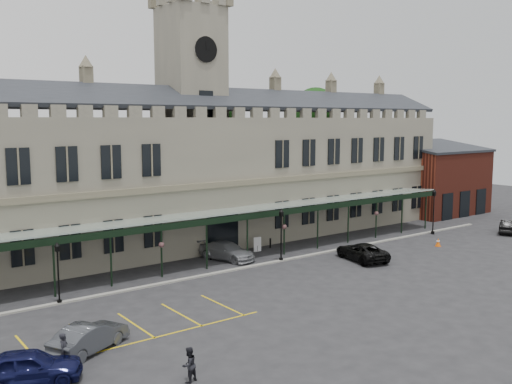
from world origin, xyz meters
TOP-DOWN VIEW (x-y plane):
  - ground at (0.00, 0.00)m, footprint 140.00×140.00m
  - station_building at (0.00, 15.91)m, footprint 60.00×10.36m
  - clock_tower at (0.00, 16.00)m, footprint 5.60×5.60m
  - canopy at (0.00, 7.46)m, footprint 50.00×4.10m
  - brick_annex at (34.00, 12.97)m, footprint 12.40×8.36m
  - kerb at (0.00, 5.50)m, footprint 60.00×0.40m
  - parking_markings at (-14.00, -1.50)m, footprint 16.00×6.00m
  - tree_behind_mid at (8.00, 25.00)m, footprint 6.00×6.00m
  - tree_behind_right at (24.00, 25.00)m, footprint 6.00×6.00m
  - lamp_post_left at (-16.28, 5.48)m, footprint 0.39×0.39m
  - lamp_post_mid at (2.28, 5.53)m, footprint 0.42×0.42m
  - lamp_post_right at (22.13, 4.87)m, footprint 0.45×0.45m
  - traffic_cone at (17.67, 1.04)m, footprint 0.49×0.49m
  - sign_board at (2.83, 9.56)m, footprint 0.77×0.13m
  - bollard_left at (-2.14, 9.58)m, footprint 0.17×0.17m
  - bollard_right at (4.71, 10.05)m, footprint 0.16×0.16m
  - car_left_a at (-21.00, -4.91)m, footprint 5.01×3.52m
  - car_left_b at (-17.50, -3.03)m, footprint 4.80×3.49m
  - car_taxi at (-1.06, 8.73)m, footprint 3.50×5.63m
  - car_van at (7.96, 1.71)m, footprint 3.55×5.73m
  - car_right_b at (28.87, 0.44)m, footprint 4.49×3.18m
  - person_a at (-19.20, -4.31)m, footprint 0.74×0.76m
  - person_b at (-15.16, -9.12)m, footprint 0.93×0.81m

SIDE VIEW (x-z plane):
  - ground at x=0.00m, z-range 0.00..0.00m
  - parking_markings at x=-14.00m, z-range -0.01..0.01m
  - kerb at x=0.00m, z-range 0.00..0.12m
  - traffic_cone at x=17.67m, z-range -0.01..0.76m
  - bollard_right at x=4.71m, z-range 0.00..0.89m
  - bollard_left at x=-2.14m, z-range 0.00..0.94m
  - sign_board at x=2.83m, z-range -0.02..1.30m
  - car_right_b at x=28.87m, z-range 0.00..1.41m
  - car_van at x=7.96m, z-range 0.00..1.48m
  - car_left_b at x=-17.50m, z-range 0.00..1.51m
  - car_taxi at x=-1.06m, z-range 0.00..1.52m
  - car_left_a at x=-21.00m, z-range 0.00..1.58m
  - person_b at x=-15.16m, z-range 0.00..1.64m
  - person_a at x=-19.20m, z-range 0.00..1.76m
  - canopy at x=0.00m, z-range 0.25..4.55m
  - lamp_post_left at x=-16.28m, z-range 0.38..4.48m
  - lamp_post_mid at x=2.28m, z-range 0.42..4.90m
  - lamp_post_right at x=22.13m, z-range 0.44..5.17m
  - brick_annex at x=34.00m, z-range -0.46..8.77m
  - station_building at x=0.00m, z-range -2.18..15.12m
  - tree_behind_mid at x=8.00m, z-range 4.81..20.81m
  - tree_behind_right at x=24.00m, z-range 4.81..20.81m
  - clock_tower at x=0.00m, z-range 0.71..25.51m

